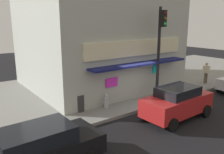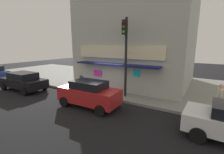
{
  "view_description": "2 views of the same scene",
  "coord_description": "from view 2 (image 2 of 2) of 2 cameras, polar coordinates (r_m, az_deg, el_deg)",
  "views": [
    {
      "loc": [
        -9.18,
        -8.94,
        4.96
      ],
      "look_at": [
        -1.16,
        1.93,
        1.7
      ],
      "focal_mm": 38.04,
      "sensor_mm": 36.0,
      "label": 1
    },
    {
      "loc": [
        6.47,
        -8.96,
        3.88
      ],
      "look_at": [
        0.28,
        1.14,
        1.43
      ],
      "focal_mm": 24.81,
      "sensor_mm": 36.0,
      "label": 2
    }
  ],
  "objects": [
    {
      "name": "sidewalk",
      "position": [
        16.25,
        7.13,
        -1.9
      ],
      "size": [
        39.66,
        10.93,
        0.17
      ],
      "primitive_type": "cube",
      "color": "gray",
      "rests_on": "ground_plane"
    },
    {
      "name": "trash_can",
      "position": [
        15.0,
        -10.78,
        -1.07
      ],
      "size": [
        0.55,
        0.55,
        0.9
      ],
      "primitive_type": "cylinder",
      "color": "#2D2D2D",
      "rests_on": "sidewalk"
    },
    {
      "name": "corner_building",
      "position": [
        16.09,
        9.83,
        12.64
      ],
      "size": [
        9.73,
        9.55,
        8.05
      ],
      "color": "#ADB2A8",
      "rests_on": "sidewalk"
    },
    {
      "name": "potted_plant_by_doorway",
      "position": [
        12.77,
        9.0,
        -2.57
      ],
      "size": [
        0.77,
        0.77,
        1.05
      ],
      "color": "brown",
      "rests_on": "sidewalk"
    },
    {
      "name": "parked_car_red",
      "position": [
        9.99,
        -8.42,
        -5.97
      ],
      "size": [
        4.01,
        1.99,
        1.68
      ],
      "color": "#AD1E1E",
      "rests_on": "ground_plane"
    },
    {
      "name": "traffic_light",
      "position": [
        10.91,
        4.95,
        10.74
      ],
      "size": [
        0.32,
        0.58,
        5.55
      ],
      "color": "black",
      "rests_on": "sidewalk"
    },
    {
      "name": "ground_plane",
      "position": [
        11.71,
        -4.14,
        -7.69
      ],
      "size": [
        59.49,
        59.49,
        0.0
      ],
      "primitive_type": "plane",
      "color": "black"
    },
    {
      "name": "parked_car_black",
      "position": [
        15.55,
        -29.86,
        -1.27
      ],
      "size": [
        4.46,
        2.15,
        1.56
      ],
      "color": "black",
      "rests_on": "ground_plane"
    },
    {
      "name": "pedestrian",
      "position": [
        10.52,
        34.93,
        -6.03
      ],
      "size": [
        0.41,
        0.59,
        1.62
      ],
      "color": "brown",
      "rests_on": "sidewalk"
    },
    {
      "name": "fire_hydrant",
      "position": [
        13.75,
        -7.55,
        -2.41
      ],
      "size": [
        0.48,
        0.24,
        0.79
      ],
      "color": "#B2B2B7",
      "rests_on": "sidewalk"
    }
  ]
}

